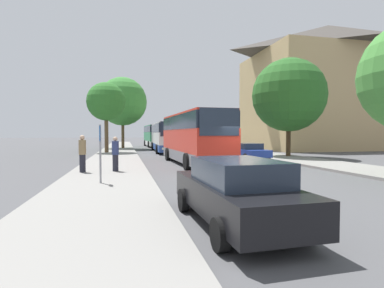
% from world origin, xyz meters
% --- Properties ---
extents(ground_plane, '(300.00, 300.00, 0.00)m').
position_xyz_m(ground_plane, '(0.00, 0.00, 0.00)').
color(ground_plane, '#4C4C4F').
rests_on(ground_plane, ground).
extents(sidewalk_left, '(4.00, 120.00, 0.15)m').
position_xyz_m(sidewalk_left, '(-7.00, 0.00, 0.07)').
color(sidewalk_left, gray).
rests_on(sidewalk_left, ground_plane).
extents(sidewalk_right, '(4.00, 120.00, 0.15)m').
position_xyz_m(sidewalk_right, '(7.00, 0.00, 0.07)').
color(sidewalk_right, gray).
rests_on(sidewalk_right, ground_plane).
extents(building_right_background, '(20.67, 14.28, 17.26)m').
position_xyz_m(building_right_background, '(21.71, 22.42, 8.63)').
color(building_right_background, tan).
rests_on(building_right_background, ground_plane).
extents(bus_front, '(2.95, 10.97, 3.48)m').
position_xyz_m(bus_front, '(-1.57, 5.59, 1.85)').
color(bus_front, gray).
rests_on(bus_front, ground_plane).
extents(bus_middle, '(2.99, 11.93, 3.32)m').
position_xyz_m(bus_middle, '(-1.56, 20.05, 1.78)').
color(bus_middle, '#2D519E').
rests_on(bus_middle, ground_plane).
extents(bus_rear, '(2.91, 10.87, 3.44)m').
position_xyz_m(bus_rear, '(-1.48, 34.20, 1.84)').
color(bus_rear, silver).
rests_on(bus_rear, ground_plane).
extents(parked_car_left_curb, '(2.11, 4.70, 1.54)m').
position_xyz_m(parked_car_left_curb, '(-3.71, -8.13, 0.80)').
color(parked_car_left_curb, black).
rests_on(parked_car_left_curb, ground_plane).
extents(parked_car_right_near, '(2.13, 4.28, 1.35)m').
position_xyz_m(parked_car_right_near, '(3.61, 7.91, 0.71)').
color(parked_car_right_near, '#233D9E').
rests_on(parked_car_right_near, ground_plane).
extents(parked_car_right_far, '(2.30, 4.01, 1.44)m').
position_xyz_m(parked_car_right_far, '(3.96, 23.88, 0.75)').
color(parked_car_right_far, '#B7B7BC').
rests_on(parked_car_right_far, ground_plane).
extents(bus_stop_sign, '(0.08, 0.45, 2.33)m').
position_xyz_m(bus_stop_sign, '(-7.15, -2.21, 1.60)').
color(bus_stop_sign, gray).
rests_on(bus_stop_sign, sidewalk_left).
extents(pedestrian_waiting_near, '(0.36, 0.36, 1.81)m').
position_xyz_m(pedestrian_waiting_near, '(-6.68, 1.53, 1.07)').
color(pedestrian_waiting_near, '#23232D').
rests_on(pedestrian_waiting_near, sidewalk_left).
extents(pedestrian_waiting_far, '(0.36, 0.36, 1.90)m').
position_xyz_m(pedestrian_waiting_far, '(-8.31, 1.46, 1.12)').
color(pedestrian_waiting_far, '#23232D').
rests_on(pedestrian_waiting_far, sidewalk_left).
extents(tree_left_near, '(4.01, 4.01, 7.34)m').
position_xyz_m(tree_left_near, '(-8.06, 18.03, 5.45)').
color(tree_left_near, brown).
rests_on(tree_left_near, sidewalk_left).
extents(tree_left_far, '(6.59, 6.59, 9.66)m').
position_xyz_m(tree_left_far, '(-6.43, 27.51, 6.51)').
color(tree_left_far, brown).
rests_on(tree_left_far, sidewalk_left).
extents(tree_right_mid, '(6.40, 6.40, 8.55)m').
position_xyz_m(tree_right_mid, '(7.90, 9.23, 5.49)').
color(tree_right_mid, '#47331E').
rests_on(tree_right_mid, sidewalk_right).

